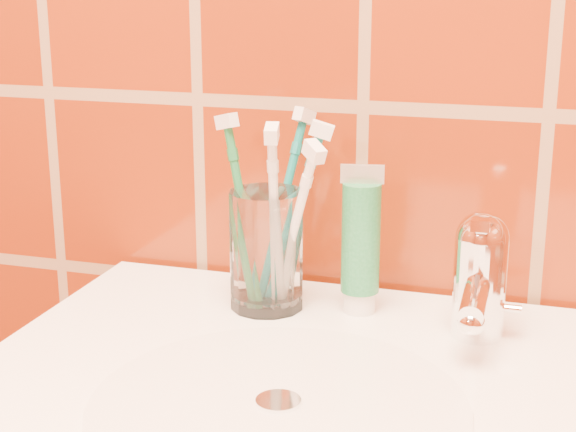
% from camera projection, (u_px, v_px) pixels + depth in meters
% --- Properties ---
extents(glass_tumbler, '(0.10, 0.10, 0.12)m').
position_uv_depth(glass_tumbler, '(267.00, 250.00, 0.87)').
color(glass_tumbler, white).
rests_on(glass_tumbler, pedestal_sink).
extents(toothpaste_tube, '(0.04, 0.04, 0.15)m').
position_uv_depth(toothpaste_tube, '(361.00, 244.00, 0.86)').
color(toothpaste_tube, white).
rests_on(toothpaste_tube, pedestal_sink).
extents(faucet, '(0.05, 0.11, 0.12)m').
position_uv_depth(faucet, '(480.00, 272.00, 0.80)').
color(faucet, white).
rests_on(faucet, pedestal_sink).
extents(toothbrush_0, '(0.10, 0.09, 0.20)m').
position_uv_depth(toothbrush_0, '(294.00, 216.00, 0.87)').
color(toothbrush_0, '#0D6D71').
rests_on(toothbrush_0, glass_tumbler).
extents(toothbrush_1, '(0.15, 0.15, 0.20)m').
position_uv_depth(toothbrush_1, '(294.00, 230.00, 0.84)').
color(toothbrush_1, white).
rests_on(toothbrush_1, glass_tumbler).
extents(toothbrush_2, '(0.11, 0.16, 0.22)m').
position_uv_depth(toothbrush_2, '(282.00, 207.00, 0.90)').
color(toothbrush_2, '#0D6E70').
rests_on(toothbrush_2, glass_tumbler).
extents(toothbrush_3, '(0.11, 0.10, 0.20)m').
position_uv_depth(toothbrush_3, '(243.00, 213.00, 0.87)').
color(toothbrush_3, '#1D6E3B').
rests_on(toothbrush_3, glass_tumbler).
extents(toothbrush_4, '(0.05, 0.11, 0.21)m').
position_uv_depth(toothbrush_4, '(274.00, 222.00, 0.84)').
color(toothbrush_4, silver).
rests_on(toothbrush_4, glass_tumbler).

